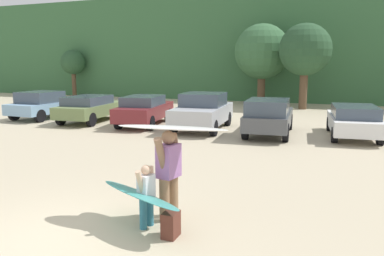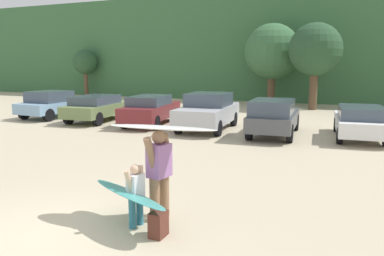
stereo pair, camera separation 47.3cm
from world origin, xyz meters
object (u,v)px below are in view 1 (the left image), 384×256
object	(u,v)px
parked_car_maroon	(144,109)
backpack_dropped	(171,225)
parked_car_olive_green	(90,108)
parked_car_silver	(203,111)
parked_car_sky_blue	(43,104)
surfboard_white	(172,128)
surfboard_teal	(139,194)
person_adult	(169,169)
parked_car_white	(353,120)
parked_car_dark_gray	(269,116)
person_child	(146,192)

from	to	relation	value
parked_car_maroon	backpack_dropped	world-z (taller)	parked_car_maroon
parked_car_olive_green	parked_car_silver	world-z (taller)	parked_car_silver
parked_car_sky_blue	surfboard_white	distance (m)	15.85
surfboard_white	surfboard_teal	bearing A→B (deg)	52.35
parked_car_sky_blue	person_adult	world-z (taller)	person_adult
person_adult	surfboard_white	bearing A→B (deg)	-158.60
parked_car_white	surfboard_white	distance (m)	10.83
parked_car_olive_green	surfboard_white	size ratio (longest dim) A/B	1.98
backpack_dropped	parked_car_dark_gray	bearing A→B (deg)	90.69
parked_car_white	backpack_dropped	size ratio (longest dim) A/B	9.54
parked_car_dark_gray	person_adult	bearing A→B (deg)	174.43
parked_car_olive_green	parked_car_silver	xyz separation A→B (m)	(6.15, -0.09, 0.10)
surfboard_white	person_child	bearing A→B (deg)	56.95
surfboard_white	surfboard_teal	size ratio (longest dim) A/B	1.00
person_adult	person_child	world-z (taller)	person_adult
parked_car_olive_green	person_child	bearing A→B (deg)	-145.43
parked_car_silver	parked_car_sky_blue	bearing A→B (deg)	84.36
person_adult	person_child	bearing A→B (deg)	78.72
parked_car_dark_gray	surfboard_teal	bearing A→B (deg)	172.73
parked_car_dark_gray	person_adult	xyz separation A→B (m)	(-0.24, -9.50, 0.16)
person_adult	parked_car_sky_blue	bearing A→B (deg)	-29.18
parked_car_sky_blue	person_child	distance (m)	15.96
parked_car_maroon	person_child	distance (m)	11.97
parked_car_maroon	parked_car_silver	xyz separation A→B (m)	(3.04, -0.14, 0.07)
parked_car_sky_blue	person_child	size ratio (longest dim) A/B	3.37
parked_car_maroon	person_child	size ratio (longest dim) A/B	3.82
person_child	parked_car_maroon	bearing A→B (deg)	-51.06
parked_car_sky_blue	parked_car_maroon	xyz separation A→B (m)	(6.24, -0.11, -0.00)
person_child	parked_car_silver	bearing A→B (deg)	-65.18
parked_car_olive_green	parked_car_white	world-z (taller)	parked_car_olive_green
parked_car_sky_blue	surfboard_white	size ratio (longest dim) A/B	1.79
parked_car_maroon	parked_car_silver	distance (m)	3.05
backpack_dropped	parked_car_maroon	bearing A→B (deg)	119.98
surfboard_teal	person_child	bearing A→B (deg)	-117.01
parked_car_sky_blue	person_adult	xyz separation A→B (m)	(12.08, -10.14, 0.20)
parked_car_maroon	parked_car_dark_gray	world-z (taller)	parked_car_dark_gray
surfboard_teal	parked_car_maroon	bearing A→B (deg)	-35.61
parked_car_sky_blue	parked_car_maroon	size ratio (longest dim) A/B	0.88
parked_car_dark_gray	backpack_dropped	size ratio (longest dim) A/B	9.99
person_adult	surfboard_teal	distance (m)	0.76
parked_car_sky_blue	parked_car_dark_gray	xyz separation A→B (m)	(12.33, -0.64, 0.04)
surfboard_white	surfboard_teal	distance (m)	1.35
surfboard_white	parked_car_sky_blue	bearing A→B (deg)	-45.63
parked_car_sky_blue	surfboard_white	xyz separation A→B (m)	(12.15, -10.13, 1.01)
parked_car_olive_green	parked_car_white	distance (m)	12.47
parked_car_sky_blue	parked_car_white	distance (m)	15.60
parked_car_silver	surfboard_teal	size ratio (longest dim) A/B	2.02
parked_car_olive_green	backpack_dropped	bearing A→B (deg)	-144.19
parked_car_sky_blue	parked_car_maroon	world-z (taller)	parked_car_sky_blue
parked_car_dark_gray	parked_car_sky_blue	bearing A→B (deg)	82.92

